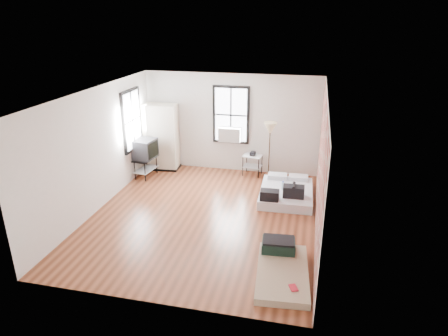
% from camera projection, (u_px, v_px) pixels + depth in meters
% --- Properties ---
extents(ground, '(6.00, 6.00, 0.00)m').
position_uv_depth(ground, '(204.00, 216.00, 9.10)').
color(ground, '#5B2B18').
rests_on(ground, ground).
extents(room_shell, '(5.02, 6.02, 2.80)m').
position_uv_depth(room_shell, '(217.00, 139.00, 8.75)').
color(room_shell, silver).
rests_on(room_shell, ground).
extents(mattress_main, '(1.32, 1.76, 0.56)m').
position_uv_depth(mattress_main, '(286.00, 192.00, 9.94)').
color(mattress_main, white).
rests_on(mattress_main, ground).
extents(mattress_bare, '(1.02, 1.74, 0.36)m').
position_uv_depth(mattress_bare, '(281.00, 266.00, 7.12)').
color(mattress_bare, tan).
rests_on(mattress_bare, ground).
extents(wardrobe, '(1.00, 0.62, 1.92)m').
position_uv_depth(wardrobe, '(161.00, 137.00, 11.57)').
color(wardrobe, black).
rests_on(wardrobe, ground).
extents(side_table, '(0.57, 0.49, 0.69)m').
position_uv_depth(side_table, '(253.00, 159.00, 11.26)').
color(side_table, black).
rests_on(side_table, ground).
extents(floor_lamp, '(0.35, 0.35, 1.62)m').
position_uv_depth(floor_lamp, '(270.00, 131.00, 10.63)').
color(floor_lamp, black).
rests_on(floor_lamp, ground).
extents(tv_stand, '(0.61, 0.82, 1.09)m').
position_uv_depth(tv_stand, '(145.00, 150.00, 11.02)').
color(tv_stand, black).
rests_on(tv_stand, ground).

